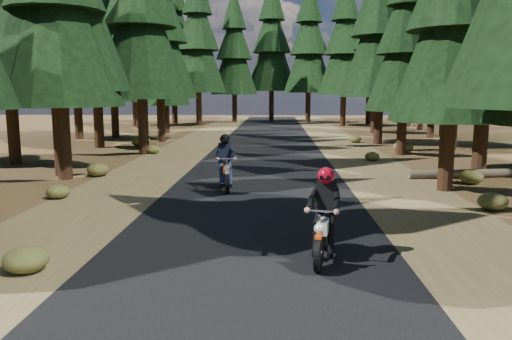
# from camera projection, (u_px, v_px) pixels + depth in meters

# --- Properties ---
(ground) EXTENTS (120.00, 120.00, 0.00)m
(ground) POSITION_uv_depth(u_px,v_px,m) (254.00, 224.00, 12.11)
(ground) COLOR #423317
(ground) RESTS_ON ground
(road) EXTENTS (6.00, 100.00, 0.01)m
(road) POSITION_uv_depth(u_px,v_px,m) (260.00, 186.00, 17.05)
(road) COLOR black
(road) RESTS_ON ground
(shoulder_l) EXTENTS (3.20, 100.00, 0.01)m
(shoulder_l) POSITION_uv_depth(u_px,v_px,m) (127.00, 185.00, 17.23)
(shoulder_l) COLOR brown
(shoulder_l) RESTS_ON ground
(shoulder_r) EXTENTS (3.20, 100.00, 0.01)m
(shoulder_r) POSITION_uv_depth(u_px,v_px,m) (396.00, 187.00, 16.87)
(shoulder_r) COLOR brown
(shoulder_r) RESTS_ON ground
(pine_forest) EXTENTS (34.59, 55.08, 16.32)m
(pine_forest) POSITION_uv_depth(u_px,v_px,m) (268.00, 18.00, 31.69)
(pine_forest) COLOR black
(pine_forest) RESTS_ON ground
(log_near) EXTENTS (5.34, 1.19, 0.32)m
(log_near) POSITION_uv_depth(u_px,v_px,m) (477.00, 173.00, 18.76)
(log_near) COLOR #4C4233
(log_near) RESTS_ON ground
(understory_shrubs) EXTENTS (15.82, 30.69, 0.65)m
(understory_shrubs) POSITION_uv_depth(u_px,v_px,m) (289.00, 166.00, 20.03)
(understory_shrubs) COLOR #474C1E
(understory_shrubs) RESTS_ON ground
(rider_lead) EXTENTS (1.02, 2.06, 1.76)m
(rider_lead) POSITION_uv_depth(u_px,v_px,m) (324.00, 230.00, 9.38)
(rider_lead) COLOR beige
(rider_lead) RESTS_ON road
(rider_follow) EXTENTS (0.94, 2.10, 1.81)m
(rider_follow) POSITION_uv_depth(u_px,v_px,m) (226.00, 172.00, 16.30)
(rider_follow) COLOR maroon
(rider_follow) RESTS_ON road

